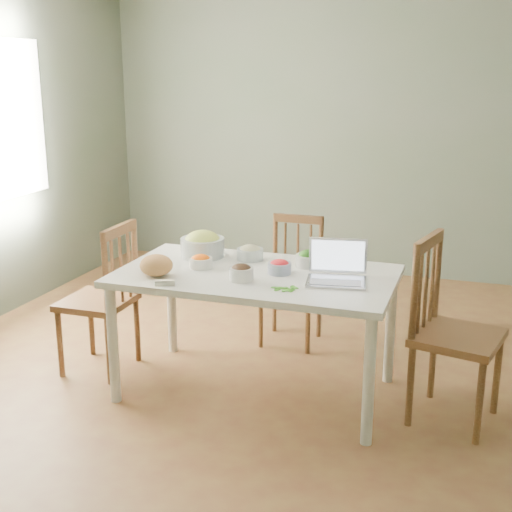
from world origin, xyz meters
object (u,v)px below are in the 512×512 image
(bowl_squash, at_px, (202,244))
(laptop, at_px, (337,263))
(chair_left, at_px, (97,298))
(dining_table, at_px, (256,333))
(bread_boule, at_px, (156,265))
(chair_far, at_px, (291,282))
(chair_right, at_px, (458,333))

(bowl_squash, xyz_separation_m, laptop, (0.91, -0.27, 0.03))
(chair_left, bearing_deg, bowl_squash, 111.07)
(dining_table, bearing_deg, bread_boule, -155.64)
(bowl_squash, relative_size, laptop, 0.84)
(chair_far, bearing_deg, bread_boule, -115.64)
(dining_table, relative_size, bowl_squash, 5.82)
(bowl_squash, bearing_deg, chair_right, -7.35)
(chair_far, bearing_deg, chair_right, -33.78)
(chair_right, distance_m, laptop, 0.75)
(chair_left, xyz_separation_m, laptop, (1.53, -0.02, 0.37))
(bread_boule, relative_size, bowl_squash, 0.69)
(dining_table, bearing_deg, laptop, -5.33)
(chair_left, relative_size, chair_right, 0.94)
(bread_boule, relative_size, laptop, 0.58)
(bread_boule, bearing_deg, chair_left, 158.29)
(chair_far, bearing_deg, dining_table, -88.71)
(chair_far, height_order, chair_left, chair_left)
(dining_table, relative_size, chair_far, 1.79)
(bowl_squash, distance_m, laptop, 0.95)
(laptop, bearing_deg, bread_boule, -178.88)
(chair_far, xyz_separation_m, bread_boule, (-0.50, -1.04, 0.36))
(chair_far, distance_m, chair_right, 1.39)
(bread_boule, height_order, bowl_squash, bowl_squash)
(dining_table, bearing_deg, chair_far, 91.10)
(chair_far, xyz_separation_m, chair_left, (-1.04, -0.82, 0.04))
(chair_far, height_order, chair_right, chair_right)
(chair_left, bearing_deg, chair_far, 127.90)
(chair_far, distance_m, bowl_squash, 0.80)
(bread_boule, bearing_deg, chair_right, 8.86)
(dining_table, height_order, chair_right, chair_right)
(bowl_squash, bearing_deg, bread_boule, -100.83)
(bread_boule, height_order, laptop, laptop)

